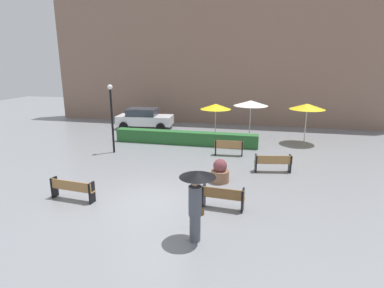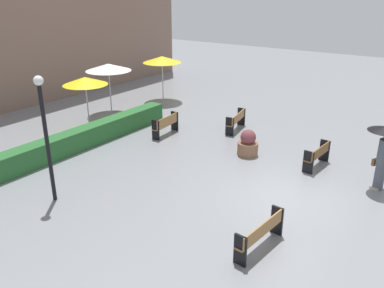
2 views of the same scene
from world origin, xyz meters
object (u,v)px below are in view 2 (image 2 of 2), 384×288
Objects in this scene: patio_umbrella_yellow at (85,81)px; patio_umbrella_yellow_far at (162,59)px; bench_back_row at (166,124)px; lamp_post at (45,127)px; bench_near_left at (261,232)px; bench_near_right at (318,155)px; planter_pot at (248,144)px; pedestrian_with_umbrella at (383,148)px; patio_umbrella_white at (108,67)px; bench_far_right at (237,120)px.

patio_umbrella_yellow_far reaches higher than patio_umbrella_yellow.
patio_umbrella_yellow is at bearing 110.24° from bench_back_row.
lamp_post is at bearing -157.27° from patio_umbrella_yellow_far.
lamp_post is (-1.39, 6.29, 1.89)m from bench_near_left.
bench_near_right is 0.65× the size of patio_umbrella_yellow.
planter_pot is 9.09m from patio_umbrella_yellow_far.
pedestrian_with_umbrella is 13.28m from patio_umbrella_yellow_far.
patio_umbrella_white is (0.40, 10.96, 1.90)m from bench_near_right.
patio_umbrella_yellow_far is (5.70, 0.22, 0.15)m from patio_umbrella_yellow.
pedestrian_with_umbrella reaches higher than bench_back_row.
bench_back_row is at bearing 90.07° from pedestrian_with_umbrella.
patio_umbrella_yellow_far is at bearing -9.93° from patio_umbrella_white.
pedestrian_with_umbrella is 13.18m from patio_umbrella_white.
patio_umbrella_yellow is (-1.82, 10.13, 1.72)m from bench_near_right.
patio_umbrella_white is (7.43, 5.18, 0.02)m from lamp_post.
patio_umbrella_white is at bearing 86.05° from pedestrian_with_umbrella.
bench_far_right is at bearing -9.06° from lamp_post.
pedestrian_with_umbrella is (-2.32, -6.52, 0.91)m from bench_far_right.
planter_pot is 0.40× the size of patio_umbrella_white.
pedestrian_with_umbrella is (5.13, -1.65, 0.93)m from bench_near_left.
bench_far_right is at bearing -57.74° from patio_umbrella_yellow.
patio_umbrella_white is (2.22, 0.83, 0.18)m from patio_umbrella_yellow.
patio_umbrella_white is (0.91, 13.11, 0.98)m from pedestrian_with_umbrella.
patio_umbrella_yellow_far is at bearing 48.77° from bench_near_left.
bench_back_row is 4.13m from patio_umbrella_yellow.
lamp_post is 1.52× the size of patio_umbrella_yellow_far.
patio_umbrella_yellow is 5.71m from patio_umbrella_yellow_far.
pedestrian_with_umbrella reaches higher than planter_pot.
bench_back_row is 0.75× the size of pedestrian_with_umbrella.
bench_far_right is 6.98m from pedestrian_with_umbrella.
planter_pot reaches higher than bench_far_right.
bench_near_right is at bearing 76.87° from pedestrian_with_umbrella.
planter_pot is at bearing 99.94° from bench_near_right.
bench_near_right is at bearing -79.83° from patio_umbrella_yellow.
bench_far_right is 1.09× the size of bench_back_row.
bench_back_row is at bearing 7.13° from lamp_post.
lamp_post is 1.50× the size of patio_umbrella_white.
bench_near_left is 8.75m from bench_back_row.
bench_far_right is 7.02m from patio_umbrella_yellow.
patio_umbrella_white reaches higher than pedestrian_with_umbrella.
patio_umbrella_yellow is (3.81, 10.64, 1.72)m from bench_near_left.
bench_near_left is at bearing -174.84° from bench_near_right.
lamp_post reaches higher than patio_umbrella_yellow_far.
pedestrian_with_umbrella is (0.01, -8.75, 0.90)m from bench_back_row.
bench_far_right is 6.59m from patio_umbrella_yellow_far.
planter_pot is at bearing -141.93° from bench_far_right.
planter_pot is (-2.27, -1.78, -0.05)m from bench_far_right.
patio_umbrella_white is (-1.42, 6.59, 1.89)m from bench_far_right.
bench_back_row is at bearing -69.76° from patio_umbrella_yellow.
patio_umbrella_yellow is at bearing 39.90° from lamp_post.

